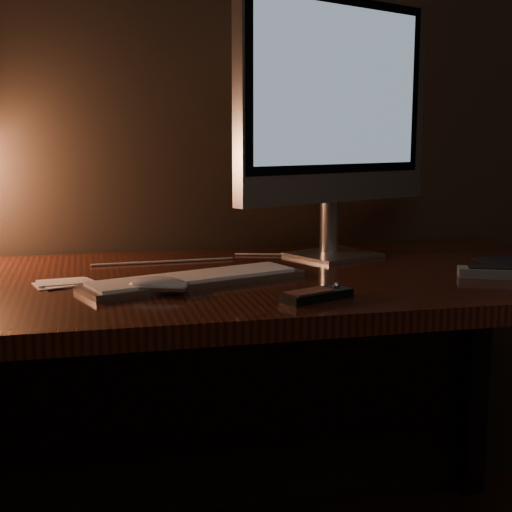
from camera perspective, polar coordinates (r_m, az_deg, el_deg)
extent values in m
cube|color=#2E241D|center=(1.92, -3.47, 18.75)|extent=(4.00, 0.02, 2.70)
cube|color=#40180E|center=(1.53, -0.55, -2.26)|extent=(1.60, 0.75, 0.04)
cube|color=black|center=(2.20, 17.12, -9.16)|extent=(0.06, 0.06, 0.71)
cube|color=black|center=(1.92, -2.89, -8.27)|extent=(1.48, 0.02, 0.51)
cube|color=silver|center=(1.77, 6.20, 0.11)|extent=(0.25, 0.23, 0.01)
cylinder|color=silver|center=(1.79, 5.89, 2.43)|extent=(0.06, 0.06, 0.13)
cube|color=silver|center=(1.74, 6.48, 12.28)|extent=(0.55, 0.28, 0.48)
cube|color=black|center=(1.73, 6.74, 13.37)|extent=(0.51, 0.23, 0.41)
cube|color=#859DB5|center=(1.72, 6.77, 13.37)|extent=(0.47, 0.21, 0.36)
cube|color=silver|center=(1.44, -4.96, -1.85)|extent=(0.47, 0.27, 0.02)
ellipsoid|color=white|center=(1.36, -7.84, -2.50)|extent=(0.13, 0.09, 0.02)
cube|color=black|center=(1.29, 4.88, -3.14)|extent=(0.15, 0.10, 0.02)
cube|color=maroon|center=(1.29, 4.89, -2.77)|extent=(0.10, 0.07, 0.00)
sphere|color=silver|center=(1.29, 4.89, -2.71)|extent=(0.01, 0.01, 0.01)
cube|color=gray|center=(1.58, 19.47, -1.31)|extent=(0.20, 0.13, 0.02)
cube|color=black|center=(1.58, 19.49, -0.91)|extent=(0.16, 0.10, 0.00)
cylinder|color=red|center=(1.58, 19.50, -0.81)|extent=(0.01, 0.01, 0.00)
cylinder|color=#0C8C19|center=(1.58, 19.50, -0.81)|extent=(0.01, 0.01, 0.00)
cylinder|color=gold|center=(1.58, 19.50, -0.81)|extent=(0.01, 0.01, 0.00)
cylinder|color=#1433BF|center=(1.58, 19.50, -0.81)|extent=(0.01, 0.01, 0.00)
cube|color=white|center=(1.47, -15.07, -2.11)|extent=(0.13, 0.10, 0.01)
cylinder|color=white|center=(1.71, -1.82, -0.24)|extent=(0.64, 0.11, 0.01)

